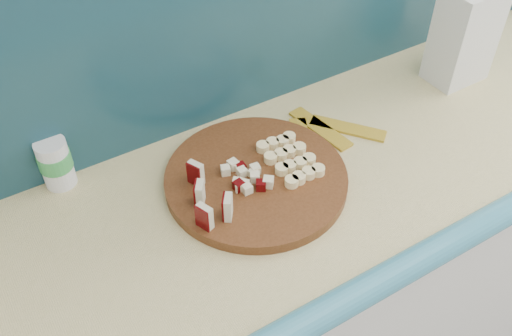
% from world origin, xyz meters
% --- Properties ---
extents(kitchen_counter, '(2.20, 0.63, 0.91)m').
position_xyz_m(kitchen_counter, '(0.10, 1.50, 0.46)').
color(kitchen_counter, silver).
rests_on(kitchen_counter, ground).
extents(cutting_board, '(0.42, 0.42, 0.02)m').
position_xyz_m(cutting_board, '(-0.42, 1.54, 0.92)').
color(cutting_board, '#3F200D').
rests_on(cutting_board, kitchen_counter).
extents(apple_wedges, '(0.07, 0.15, 0.05)m').
position_xyz_m(apple_wedges, '(-0.55, 1.51, 0.96)').
color(apple_wedges, beige).
rests_on(apple_wedges, cutting_board).
extents(apple_chunks, '(0.06, 0.07, 0.02)m').
position_xyz_m(apple_chunks, '(-0.44, 1.54, 0.94)').
color(apple_chunks, '#FFF6CB').
rests_on(apple_chunks, cutting_board).
extents(banana_slices, '(0.11, 0.15, 0.02)m').
position_xyz_m(banana_slices, '(-0.33, 1.53, 0.94)').
color(banana_slices, '#F3DA94').
rests_on(banana_slices, cutting_board).
extents(flour_bag, '(0.15, 0.11, 0.25)m').
position_xyz_m(flour_bag, '(0.24, 1.61, 1.04)').
color(flour_bag, silver).
rests_on(flour_bag, kitchen_counter).
extents(canister, '(0.07, 0.07, 0.11)m').
position_xyz_m(canister, '(-0.78, 1.76, 0.97)').
color(canister, silver).
rests_on(canister, kitchen_counter).
extents(banana_peel, '(0.26, 0.21, 0.01)m').
position_xyz_m(banana_peel, '(-0.20, 1.59, 0.91)').
color(banana_peel, gold).
rests_on(banana_peel, kitchen_counter).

